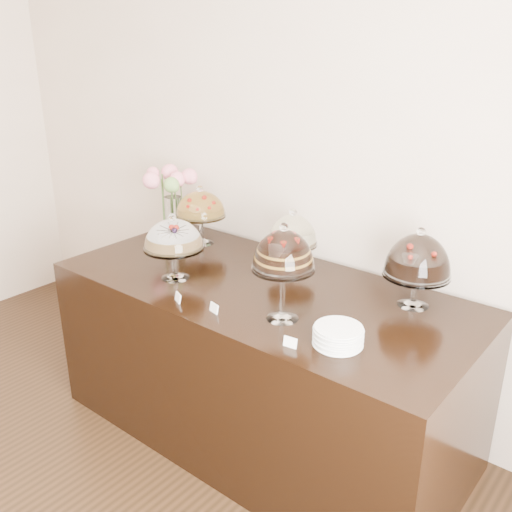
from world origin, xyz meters
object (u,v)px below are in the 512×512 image
Objects in this scene: flower_vase at (171,190)px; cake_stand_sugar_sponge at (173,237)px; cake_stand_fruit_tart at (200,206)px; plate_stack at (338,336)px; cake_stand_cheesecake at (293,233)px; cake_stand_choco_layer at (283,254)px; cake_stand_dark_choco at (418,259)px; display_counter at (262,362)px.

cake_stand_sugar_sponge is at bearing -42.59° from flower_vase.
cake_stand_fruit_tart is 1.77× the size of plate_stack.
flower_vase reaches higher than cake_stand_cheesecake.
cake_stand_dark_choco is at bearing 51.02° from cake_stand_choco_layer.
cake_stand_choco_layer is 1.06× the size of flower_vase.
cake_stand_cheesecake is at bearing -179.82° from cake_stand_dark_choco.
cake_stand_sugar_sponge is 0.75m from flower_vase.
display_counter is at bearing 25.89° from cake_stand_sugar_sponge.
cake_stand_sugar_sponge is at bearing 178.91° from cake_stand_choco_layer.
cake_stand_dark_choco is at bearing 0.18° from cake_stand_cheesecake.
plate_stack is at bearing -22.35° from cake_stand_fruit_tart.
cake_stand_fruit_tart is at bearing 153.51° from cake_stand_choco_layer.
display_counter is 5.13× the size of flower_vase.
cake_stand_dark_choco is (0.71, 0.00, 0.03)m from cake_stand_cheesecake.
cake_stand_fruit_tart is (-0.69, 0.27, 0.68)m from display_counter.
cake_stand_cheesecake is 1.68× the size of plate_stack.
plate_stack is (0.61, -0.26, 0.49)m from display_counter.
flower_vase is (-0.98, 0.30, 0.73)m from display_counter.
cake_stand_fruit_tart is at bearing -179.47° from cake_stand_dark_choco.
plate_stack is at bearing -19.76° from flower_vase.
cake_stand_cheesecake is (-0.30, 0.50, -0.10)m from cake_stand_choco_layer.
cake_stand_cheesecake is at bearing 0.91° from cake_stand_fruit_tart.
cake_stand_dark_choco reaches higher than display_counter.
cake_stand_sugar_sponge is 0.83× the size of flower_vase.
cake_stand_dark_choco is at bearing 0.53° from cake_stand_fruit_tart.
cake_stand_dark_choco is 1.08× the size of cake_stand_fruit_tart.
cake_stand_choco_layer reaches higher than cake_stand_cheesecake.
cake_stand_sugar_sponge is at bearing -60.84° from cake_stand_fruit_tart.
cake_stand_dark_choco reaches higher than cake_stand_fruit_tart.
display_counter is 1.26m from flower_vase.
flower_vase is (-1.26, 0.52, -0.03)m from cake_stand_choco_layer.
cake_stand_fruit_tart is (-1.38, -0.01, -0.00)m from cake_stand_dark_choco.
display_counter is 4.83× the size of cake_stand_choco_layer.
flower_vase reaches higher than cake_stand_dark_choco.
display_counter is 0.71m from cake_stand_cheesecake.
flower_vase reaches higher than cake_stand_fruit_tart.
cake_stand_dark_choco reaches higher than cake_stand_cheesecake.
cake_stand_cheesecake is (-0.01, 0.28, 0.66)m from display_counter.
cake_stand_fruit_tart is 1.41m from plate_stack.
display_counter is 5.65× the size of cake_stand_dark_choco.
cake_stand_choco_layer is at bearing -58.63° from cake_stand_cheesecake.
cake_stand_sugar_sponge is 0.63m from cake_stand_cheesecake.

